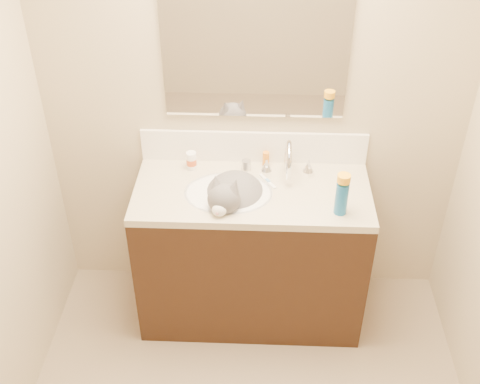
# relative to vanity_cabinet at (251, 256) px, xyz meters

# --- Properties ---
(room_shell) EXTENTS (2.24, 2.54, 2.52)m
(room_shell) POSITION_rel_vanity_cabinet_xyz_m (0.00, -0.97, 1.08)
(room_shell) COLOR #BBAA8B
(room_shell) RESTS_ON ground
(vanity_cabinet) EXTENTS (1.20, 0.55, 0.82)m
(vanity_cabinet) POSITION_rel_vanity_cabinet_xyz_m (0.00, 0.00, 0.00)
(vanity_cabinet) COLOR black
(vanity_cabinet) RESTS_ON ground
(counter_slab) EXTENTS (1.20, 0.55, 0.04)m
(counter_slab) POSITION_rel_vanity_cabinet_xyz_m (0.00, 0.00, 0.43)
(counter_slab) COLOR beige
(counter_slab) RESTS_ON vanity_cabinet
(basin) EXTENTS (0.45, 0.36, 0.14)m
(basin) POSITION_rel_vanity_cabinet_xyz_m (-0.12, -0.03, 0.38)
(basin) COLOR white
(basin) RESTS_ON vanity_cabinet
(faucet) EXTENTS (0.28, 0.20, 0.21)m
(faucet) POSITION_rel_vanity_cabinet_xyz_m (0.18, 0.14, 0.54)
(faucet) COLOR silver
(faucet) RESTS_ON counter_slab
(cat) EXTENTS (0.39, 0.46, 0.33)m
(cat) POSITION_rel_vanity_cabinet_xyz_m (-0.09, -0.04, 0.43)
(cat) COLOR #555355
(cat) RESTS_ON basin
(backsplash) EXTENTS (1.20, 0.02, 0.18)m
(backsplash) POSITION_rel_vanity_cabinet_xyz_m (0.00, 0.26, 0.54)
(backsplash) COLOR white
(backsplash) RESTS_ON counter_slab
(mirror) EXTENTS (0.90, 0.02, 0.80)m
(mirror) POSITION_rel_vanity_cabinet_xyz_m (0.00, 0.26, 1.13)
(mirror) COLOR white
(mirror) RESTS_ON room_shell
(pill_bottle) EXTENTS (0.06, 0.06, 0.10)m
(pill_bottle) POSITION_rel_vanity_cabinet_xyz_m (-0.33, 0.18, 0.50)
(pill_bottle) COLOR white
(pill_bottle) RESTS_ON counter_slab
(pill_label) EXTENTS (0.06, 0.06, 0.04)m
(pill_label) POSITION_rel_vanity_cabinet_xyz_m (-0.33, 0.18, 0.49)
(pill_label) COLOR #CC5122
(pill_label) RESTS_ON pill_bottle
(silver_jar) EXTENTS (0.05, 0.05, 0.06)m
(silver_jar) POSITION_rel_vanity_cabinet_xyz_m (-0.04, 0.18, 0.48)
(silver_jar) COLOR #B7B7BC
(silver_jar) RESTS_ON counter_slab
(amber_bottle) EXTENTS (0.05, 0.05, 0.09)m
(amber_bottle) POSITION_rel_vanity_cabinet_xyz_m (0.07, 0.21, 0.49)
(amber_bottle) COLOR orange
(amber_bottle) RESTS_ON counter_slab
(toothbrush) EXTENTS (0.09, 0.13, 0.01)m
(toothbrush) POSITION_rel_vanity_cabinet_xyz_m (0.08, 0.07, 0.46)
(toothbrush) COLOR white
(toothbrush) RESTS_ON counter_slab
(toothbrush_head) EXTENTS (0.03, 0.03, 0.02)m
(toothbrush_head) POSITION_rel_vanity_cabinet_xyz_m (0.08, 0.07, 0.46)
(toothbrush_head) COLOR #6299D1
(toothbrush_head) RESTS_ON counter_slab
(spray_can) EXTENTS (0.07, 0.07, 0.17)m
(spray_can) POSITION_rel_vanity_cabinet_xyz_m (0.43, -0.17, 0.53)
(spray_can) COLOR #175EA1
(spray_can) RESTS_ON counter_slab
(spray_cap) EXTENTS (0.07, 0.07, 0.04)m
(spray_cap) POSITION_rel_vanity_cabinet_xyz_m (0.43, -0.17, 0.65)
(spray_cap) COLOR #FFAD1A
(spray_cap) RESTS_ON spray_can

